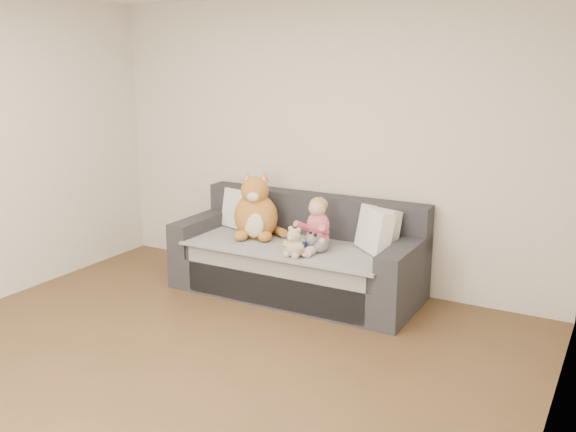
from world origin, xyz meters
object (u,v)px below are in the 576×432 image
(teddy_bear, at_px, (294,245))
(sofa, at_px, (298,259))
(toddler, at_px, (316,227))
(plush_cat, at_px, (256,213))
(sippy_cup, at_px, (304,244))

(teddy_bear, bearing_deg, sofa, 121.56)
(sofa, height_order, toddler, toddler)
(plush_cat, bearing_deg, sofa, -14.64)
(sippy_cup, bearing_deg, sofa, 126.99)
(sofa, height_order, sippy_cup, sofa)
(sofa, bearing_deg, plush_cat, -172.34)
(teddy_bear, relative_size, sippy_cup, 2.13)
(sofa, distance_m, sippy_cup, 0.38)
(teddy_bear, distance_m, sippy_cup, 0.18)
(teddy_bear, bearing_deg, sippy_cup, 97.45)
(sofa, relative_size, plush_cat, 3.48)
(sofa, xyz_separation_m, toddler, (0.22, -0.10, 0.35))
(toddler, distance_m, sippy_cup, 0.19)
(plush_cat, distance_m, teddy_bear, 0.70)
(sofa, xyz_separation_m, teddy_bear, (0.18, -0.41, 0.27))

